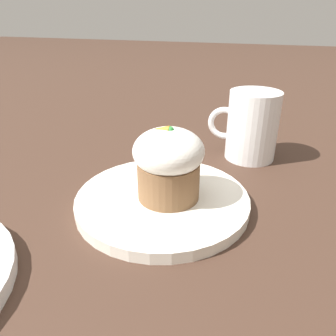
% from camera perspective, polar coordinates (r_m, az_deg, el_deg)
% --- Properties ---
extents(ground_plane, '(4.00, 4.00, 0.00)m').
position_cam_1_polar(ground_plane, '(0.41, -0.98, -6.46)').
color(ground_plane, '#3D281E').
extents(dessert_plate, '(0.21, 0.21, 0.01)m').
position_cam_1_polar(dessert_plate, '(0.41, -0.98, -5.62)').
color(dessert_plate, white).
rests_on(dessert_plate, ground_plane).
extents(carrot_cake, '(0.08, 0.08, 0.09)m').
position_cam_1_polar(carrot_cake, '(0.38, -0.00, 0.74)').
color(carrot_cake, brown).
rests_on(carrot_cake, dessert_plate).
extents(spoon, '(0.09, 0.08, 0.01)m').
position_cam_1_polar(spoon, '(0.42, -1.42, -2.97)').
color(spoon, '#B7B7BC').
rests_on(spoon, dessert_plate).
extents(coffee_cup, '(0.11, 0.08, 0.11)m').
position_cam_1_polar(coffee_cup, '(0.54, 14.30, 7.16)').
color(coffee_cup, white).
rests_on(coffee_cup, ground_plane).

